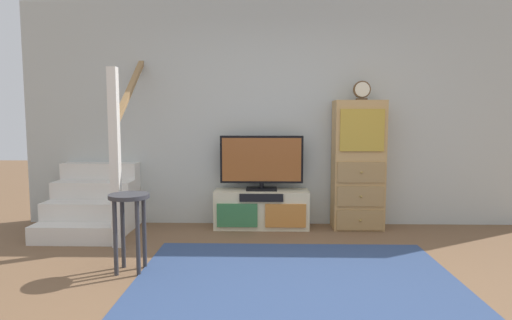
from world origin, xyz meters
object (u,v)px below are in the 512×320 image
media_console (262,209)px  bar_stool_near (130,214)px  desk_clock (362,91)px  television (262,161)px  side_cabinet (358,165)px

media_console → bar_stool_near: (-1.10, -1.49, 0.28)m
desk_clock → bar_stool_near: (-2.25, -1.48, -1.11)m
media_console → television: bearing=90.0°
media_console → side_cabinet: 1.25m
media_console → television: 0.57m
media_console → bar_stool_near: size_ratio=1.66×
side_cabinet → desk_clock: (0.02, -0.01, 0.86)m
television → side_cabinet: side_cabinet is taller
side_cabinet → bar_stool_near: 2.69m
side_cabinet → desk_clock: 0.86m
television → bar_stool_near: (-1.10, -1.51, -0.29)m
media_console → bar_stool_near: bearing=-126.4°
media_console → side_cabinet: size_ratio=0.74×
television → bar_stool_near: size_ratio=1.46×
side_cabinet → bar_stool_near: (-2.23, -1.50, -0.25)m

